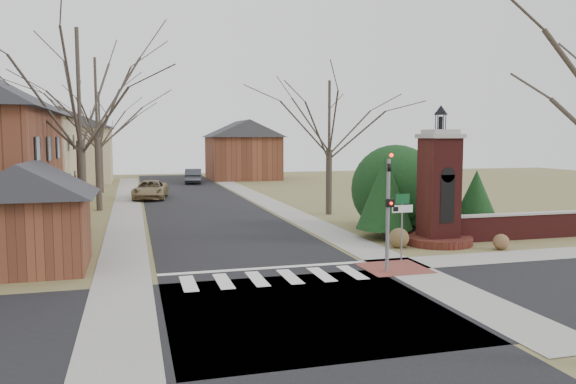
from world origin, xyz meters
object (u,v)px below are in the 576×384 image
object	(u,v)px
distant_car	(193,176)
sign_post	(402,214)
brick_gate_monument	(439,198)
traffic_signal_pole	(388,203)
pickup_truck	(150,190)

from	to	relation	value
distant_car	sign_post	bearing A→B (deg)	102.79
sign_post	brick_gate_monument	size ratio (longest dim) A/B	0.42
traffic_signal_pole	pickup_truck	world-z (taller)	traffic_signal_pole
sign_post	brick_gate_monument	world-z (taller)	brick_gate_monument
brick_gate_monument	distant_car	xyz separation A→B (m)	(-7.40, 38.10, -1.36)
traffic_signal_pole	sign_post	bearing A→B (deg)	47.57
traffic_signal_pole	pickup_truck	size ratio (longest dim) A/B	0.84
traffic_signal_pole	pickup_truck	distance (m)	28.97
traffic_signal_pole	brick_gate_monument	size ratio (longest dim) A/B	0.69
brick_gate_monument	pickup_truck	distance (m)	26.56
brick_gate_monument	distant_car	bearing A→B (deg)	100.99
brick_gate_monument	sign_post	bearing A→B (deg)	-138.58
traffic_signal_pole	sign_post	size ratio (longest dim) A/B	1.64
traffic_signal_pole	pickup_truck	bearing A→B (deg)	105.44
brick_gate_monument	distant_car	distance (m)	38.84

